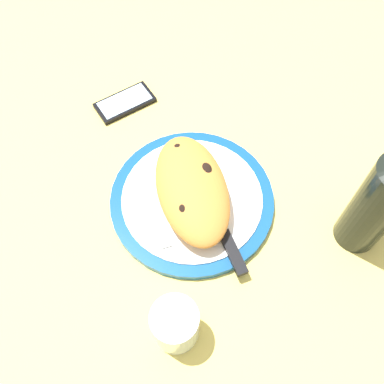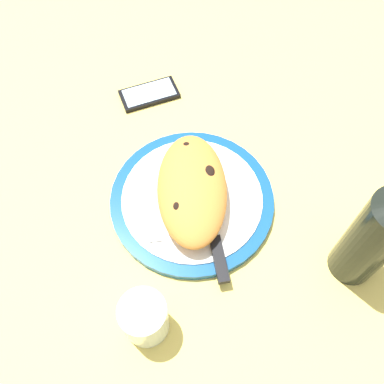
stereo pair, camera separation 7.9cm
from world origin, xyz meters
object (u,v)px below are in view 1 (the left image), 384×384
(plate, at_px, (192,200))
(calzone, at_px, (192,189))
(water_glass, at_px, (175,326))
(wine_bottle, at_px, (379,202))
(smartphone, at_px, (125,102))
(knife, at_px, (226,238))
(fork, at_px, (157,216))

(plate, relative_size, calzone, 1.31)
(water_glass, distance_m, wine_bottle, 0.38)
(calzone, height_order, wine_bottle, wine_bottle)
(plate, height_order, smartphone, plate)
(plate, bearing_deg, calzone, -52.99)
(knife, bearing_deg, smartphone, -161.37)
(calzone, height_order, smartphone, calzone)
(calzone, bearing_deg, water_glass, -19.60)
(water_glass, bearing_deg, fork, 177.22)
(calzone, relative_size, wine_bottle, 0.78)
(knife, distance_m, water_glass, 0.18)
(plate, relative_size, water_glass, 3.35)
(plate, relative_size, smartphone, 2.22)
(plate, xyz_separation_m, smartphone, (-0.27, -0.09, -0.00))
(calzone, relative_size, knife, 1.12)
(fork, height_order, water_glass, water_glass)
(water_glass, bearing_deg, wine_bottle, 104.60)
(knife, bearing_deg, calzone, -157.80)
(calzone, height_order, water_glass, water_glass)
(plate, distance_m, water_glass, 0.25)
(calzone, xyz_separation_m, wine_bottle, (0.14, 0.28, 0.07))
(knife, xyz_separation_m, smartphone, (-0.37, -0.12, -0.02))
(plate, bearing_deg, knife, 21.65)
(calzone, xyz_separation_m, water_glass, (0.23, -0.08, -0.01))
(knife, distance_m, smartphone, 0.39)
(knife, bearing_deg, plate, -158.35)
(fork, xyz_separation_m, wine_bottle, (0.11, 0.35, 0.10))
(knife, bearing_deg, water_glass, -42.58)
(calzone, bearing_deg, fork, -71.64)
(water_glass, xyz_separation_m, wine_bottle, (-0.09, 0.36, 0.08))
(calzone, distance_m, knife, 0.11)
(plate, xyz_separation_m, knife, (0.10, 0.04, 0.01))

